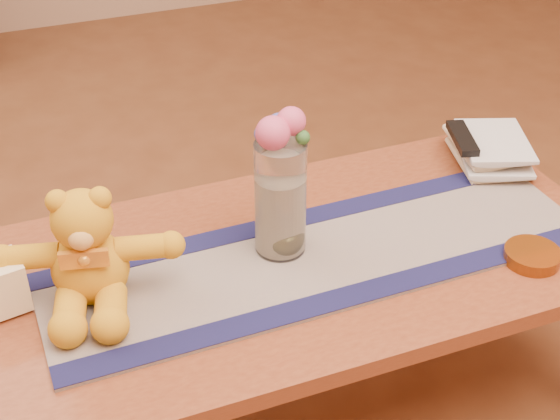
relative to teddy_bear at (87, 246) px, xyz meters
name	(u,v)px	position (x,y,z in m)	size (l,w,h in m)	color
floor	(299,397)	(0.45, -0.03, -0.58)	(5.50, 5.50, 0.00)	brown
coffee_table_top	(301,262)	(0.45, -0.03, -0.15)	(1.40, 0.70, 0.04)	brown
table_leg_bl	(6,327)	(-0.19, 0.26, -0.37)	(0.07, 0.07, 0.41)	brown
table_leg_br	(466,215)	(1.09, 0.26, -0.37)	(0.07, 0.07, 0.41)	brown
persian_runner	(321,257)	(0.48, -0.06, -0.12)	(1.20, 0.35, 0.01)	#221B4D
runner_border_near	(351,295)	(0.48, -0.20, -0.12)	(1.20, 0.06, 0.00)	#161642
runner_border_far	(295,220)	(0.48, 0.09, -0.12)	(1.20, 0.06, 0.00)	#161642
teddy_bear	(87,246)	(0.00, 0.00, 0.00)	(0.35, 0.29, 0.24)	gold
pillar_candle	(1,284)	(-0.17, 0.03, -0.07)	(0.09, 0.09, 0.11)	#FFEDBB
glass_vase	(280,198)	(0.41, 0.00, 0.01)	(0.11, 0.11, 0.26)	silver
potpourri_fill	(280,214)	(0.41, 0.00, -0.03)	(0.09, 0.09, 0.18)	beige
rose_left	(273,133)	(0.39, -0.01, 0.18)	(0.07, 0.07, 0.07)	#D94C78
rose_right	(291,121)	(0.43, 0.01, 0.19)	(0.06, 0.06, 0.06)	#D94C78
blue_flower_back	(279,123)	(0.42, 0.04, 0.17)	(0.04, 0.04, 0.04)	#4F50AB
blue_flower_side	(263,134)	(0.38, 0.02, 0.16)	(0.04, 0.04, 0.04)	#4F50AB
leaf_sprig	(303,137)	(0.45, -0.02, 0.16)	(0.03, 0.03, 0.03)	#33662D
bronze_ball	(285,238)	(0.41, -0.01, -0.08)	(0.07, 0.07, 0.07)	#534A1B
book_bottom	(458,162)	(0.97, 0.17, -0.12)	(0.17, 0.22, 0.02)	beige
book_lower	(461,156)	(0.97, 0.17, -0.10)	(0.16, 0.22, 0.02)	beige
book_upper	(457,148)	(0.96, 0.18, -0.08)	(0.17, 0.22, 0.02)	beige
book_top	(462,142)	(0.97, 0.17, -0.06)	(0.16, 0.22, 0.02)	beige
tv_remote	(462,138)	(0.96, 0.16, -0.04)	(0.04, 0.16, 0.02)	black
amber_dish	(532,256)	(0.90, -0.23, -0.11)	(0.12, 0.12, 0.03)	#BF5914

